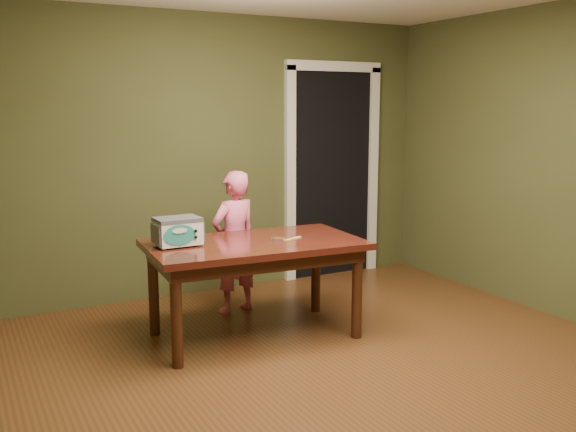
{
  "coord_description": "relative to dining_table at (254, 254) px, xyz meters",
  "views": [
    {
      "loc": [
        -2.2,
        -3.15,
        1.76
      ],
      "look_at": [
        -0.0,
        1.0,
        0.95
      ],
      "focal_mm": 40.0,
      "sensor_mm": 36.0,
      "label": 1
    }
  ],
  "objects": [
    {
      "name": "baking_pan",
      "position": [
        0.17,
        -0.07,
        0.11
      ],
      "size": [
        0.1,
        0.1,
        0.02
      ],
      "color": "silver",
      "rests_on": "dining_table"
    },
    {
      "name": "child",
      "position": [
        0.1,
        0.62,
        -0.04
      ],
      "size": [
        0.5,
        0.39,
        1.22
      ],
      "primitive_type": "imported",
      "rotation": [
        0.0,
        0.0,
        3.39
      ],
      "color": "#F1638C",
      "rests_on": "floor"
    },
    {
      "name": "doorway",
      "position": [
        1.51,
        1.63,
        0.41
      ],
      "size": [
        1.1,
        0.66,
        2.25
      ],
      "color": "black",
      "rests_on": "ground"
    },
    {
      "name": "dining_table",
      "position": [
        0.0,
        0.0,
        0.0
      ],
      "size": [
        1.65,
        1.0,
        0.75
      ],
      "rotation": [
        0.0,
        0.0,
        -0.06
      ],
      "color": "#3E140E",
      "rests_on": "floor"
    },
    {
      "name": "floor",
      "position": [
        0.21,
        -1.15,
        -0.65
      ],
      "size": [
        5.0,
        5.0,
        0.0
      ],
      "primitive_type": "plane",
      "color": "brown",
      "rests_on": "ground"
    },
    {
      "name": "room_shell",
      "position": [
        0.21,
        -1.15,
        1.06
      ],
      "size": [
        4.52,
        5.02,
        2.61
      ],
      "color": "#454A27",
      "rests_on": "ground"
    },
    {
      "name": "toy_oven",
      "position": [
        -0.56,
        0.11,
        0.21
      ],
      "size": [
        0.35,
        0.24,
        0.21
      ],
      "rotation": [
        0.0,
        0.0,
        0.03
      ],
      "color": "#4C4F54",
      "rests_on": "dining_table"
    },
    {
      "name": "spatula",
      "position": [
        0.3,
        -0.07,
        0.1
      ],
      "size": [
        0.18,
        0.09,
        0.01
      ],
      "primitive_type": "cube",
      "rotation": [
        0.0,
        0.0,
        0.39
      ],
      "color": "#DBD35F",
      "rests_on": "dining_table"
    }
  ]
}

